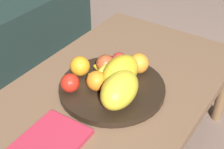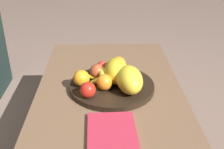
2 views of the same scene
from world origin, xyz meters
TOP-DOWN VIEW (x-y plane):
  - coffee_table at (0.00, 0.00)m, footprint 1.11×0.68m
  - fruit_bowl at (-0.02, -0.01)m, footprint 0.40×0.40m
  - melon_large_front at (0.01, -0.03)m, footprint 0.17×0.11m
  - melon_smaller_beside at (-0.08, -0.09)m, footprint 0.19×0.13m
  - orange_front at (0.11, -0.05)m, footprint 0.08×0.08m
  - orange_left at (-0.07, 0.02)m, footprint 0.07×0.07m
  - orange_right at (-0.03, 0.13)m, footprint 0.08×0.08m
  - apple_front at (-0.13, 0.10)m, footprint 0.07×0.07m
  - apple_left at (0.04, 0.06)m, footprint 0.07×0.07m
  - apple_right at (0.10, 0.03)m, footprint 0.06×0.06m
  - banana_bunch at (0.01, 0.03)m, footprint 0.18×0.16m
  - magazine at (-0.36, -0.00)m, footprint 0.26×0.19m

SIDE VIEW (x-z plane):
  - coffee_table at x=0.00m, z-range 0.16..0.57m
  - magazine at x=-0.36m, z-range 0.41..0.42m
  - fruit_bowl at x=-0.02m, z-range 0.41..0.43m
  - banana_bunch at x=0.01m, z-range 0.43..0.49m
  - apple_right at x=0.10m, z-range 0.43..0.50m
  - apple_front at x=-0.13m, z-range 0.43..0.50m
  - orange_left at x=-0.07m, z-range 0.43..0.51m
  - apple_left at x=0.04m, z-range 0.43..0.51m
  - orange_right at x=-0.03m, z-range 0.43..0.51m
  - orange_front at x=0.11m, z-range 0.43..0.51m
  - melon_large_front at x=0.01m, z-range 0.43..0.54m
  - melon_smaller_beside at x=-0.08m, z-range 0.43..0.55m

